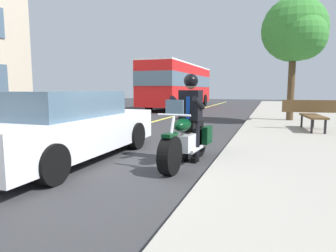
{
  "coord_description": "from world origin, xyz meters",
  "views": [
    {
      "loc": [
        4.63,
        2.92,
        1.43
      ],
      "look_at": [
        -0.52,
        1.11,
        0.75
      ],
      "focal_mm": 31.27,
      "sensor_mm": 36.0,
      "label": 1
    }
  ],
  "objects_px": {
    "motorcycle_main": "(187,140)",
    "car_silver": "(65,127)",
    "street_tree_curbside": "(296,32)",
    "bench_sidewalk": "(312,112)",
    "bus_near": "(179,84)",
    "rider_main": "(190,110)"
  },
  "relations": [
    {
      "from": "motorcycle_main",
      "to": "car_silver",
      "type": "distance_m",
      "value": 2.48
    },
    {
      "from": "motorcycle_main",
      "to": "rider_main",
      "type": "bearing_deg",
      "value": 176.77
    },
    {
      "from": "rider_main",
      "to": "bench_sidewalk",
      "type": "relative_size",
      "value": 0.95
    },
    {
      "from": "car_silver",
      "to": "street_tree_curbside",
      "type": "relative_size",
      "value": 0.92
    },
    {
      "from": "rider_main",
      "to": "bench_sidewalk",
      "type": "distance_m",
      "value": 5.46
    },
    {
      "from": "motorcycle_main",
      "to": "rider_main",
      "type": "height_order",
      "value": "rider_main"
    },
    {
      "from": "bus_near",
      "to": "street_tree_curbside",
      "type": "xyz_separation_m",
      "value": [
        8.63,
        7.58,
        1.88
      ]
    },
    {
      "from": "bench_sidewalk",
      "to": "street_tree_curbside",
      "type": "distance_m",
      "value": 4.23
    },
    {
      "from": "street_tree_curbside",
      "to": "rider_main",
      "type": "bearing_deg",
      "value": -17.16
    },
    {
      "from": "motorcycle_main",
      "to": "street_tree_curbside",
      "type": "xyz_separation_m",
      "value": [
        -7.81,
        2.36,
        3.3
      ]
    },
    {
      "from": "bench_sidewalk",
      "to": "motorcycle_main",
      "type": "bearing_deg",
      "value": -29.58
    },
    {
      "from": "bench_sidewalk",
      "to": "street_tree_curbside",
      "type": "height_order",
      "value": "street_tree_curbside"
    },
    {
      "from": "bus_near",
      "to": "bench_sidewalk",
      "type": "xyz_separation_m",
      "value": [
        11.55,
        7.99,
        -1.16
      ]
    },
    {
      "from": "rider_main",
      "to": "car_silver",
      "type": "bearing_deg",
      "value": -72.8
    },
    {
      "from": "bench_sidewalk",
      "to": "street_tree_curbside",
      "type": "xyz_separation_m",
      "value": [
        -2.92,
        -0.41,
        3.04
      ]
    },
    {
      "from": "motorcycle_main",
      "to": "bench_sidewalk",
      "type": "xyz_separation_m",
      "value": [
        -4.89,
        2.78,
        0.26
      ]
    },
    {
      "from": "rider_main",
      "to": "car_silver",
      "type": "relative_size",
      "value": 0.38
    },
    {
      "from": "car_silver",
      "to": "bench_sidewalk",
      "type": "xyz_separation_m",
      "value": [
        -5.45,
        5.18,
        0.02
      ]
    },
    {
      "from": "motorcycle_main",
      "to": "bus_near",
      "type": "xyz_separation_m",
      "value": [
        -16.44,
        -5.22,
        1.42
      ]
    },
    {
      "from": "street_tree_curbside",
      "to": "motorcycle_main",
      "type": "bearing_deg",
      "value": -16.84
    },
    {
      "from": "motorcycle_main",
      "to": "rider_main",
      "type": "xyz_separation_m",
      "value": [
        -0.19,
        0.01,
        0.58
      ]
    },
    {
      "from": "bus_near",
      "to": "street_tree_curbside",
      "type": "distance_m",
      "value": 11.64
    }
  ]
}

